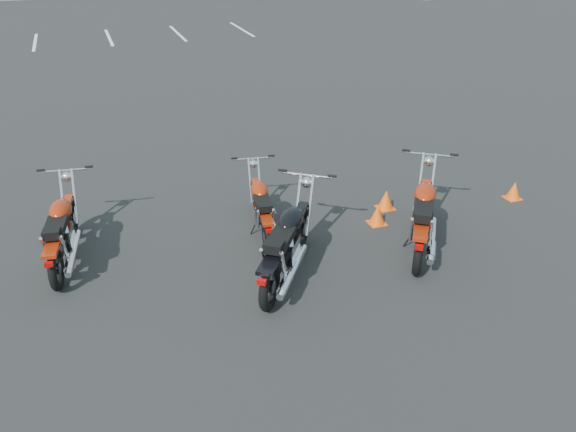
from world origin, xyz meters
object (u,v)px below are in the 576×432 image
object	(u,v)px
motorcycle_front_red	(62,231)
motorcycle_third_red	(262,207)
motorcycle_rear_red	(423,216)
motorcycle_second_black	(287,244)

from	to	relation	value
motorcycle_front_red	motorcycle_third_red	distance (m)	3.05
motorcycle_third_red	motorcycle_rear_red	xyz separation A→B (m)	(2.20, -1.32, 0.09)
motorcycle_rear_red	motorcycle_second_black	bearing A→B (deg)	-178.39
motorcycle_second_black	motorcycle_rear_red	xyz separation A→B (m)	(2.26, 0.06, 0.00)
motorcycle_second_black	motorcycle_third_red	size ratio (longest dim) A/B	1.10
motorcycle_third_red	motorcycle_second_black	bearing A→B (deg)	-92.31
motorcycle_second_black	motorcycle_rear_red	bearing A→B (deg)	1.61
motorcycle_third_red	motorcycle_rear_red	distance (m)	2.57
motorcycle_front_red	motorcycle_second_black	xyz separation A→B (m)	(2.99, -1.54, 0.04)
motorcycle_front_red	motorcycle_third_red	size ratio (longest dim) A/B	1.13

